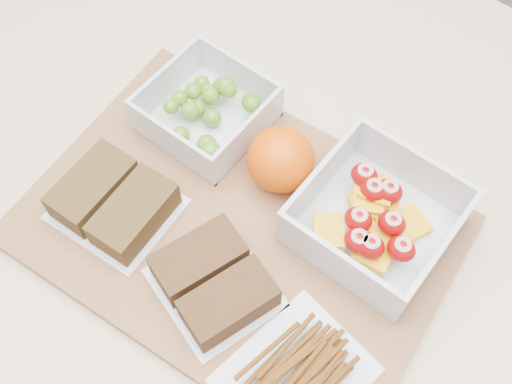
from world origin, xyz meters
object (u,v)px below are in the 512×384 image
cutting_board (238,230)px  fruit_container (375,220)px  orange (280,159)px  grape_container (209,111)px  pretzel_bag (296,372)px  sandwich_bag_center (214,282)px  sandwich_bag_left (114,202)px

cutting_board → fruit_container: fruit_container is taller
fruit_container → orange: 0.11m
grape_container → orange: 0.11m
grape_container → pretzel_bag: 0.29m
orange → fruit_container: bearing=4.0°
grape_container → orange: orange is taller
sandwich_bag_center → fruit_container: bearing=59.8°
cutting_board → orange: 0.09m
cutting_board → fruit_container: bearing=31.2°
cutting_board → pretzel_bag: (0.14, -0.09, 0.02)m
cutting_board → sandwich_bag_center: (0.02, -0.07, 0.03)m
pretzel_bag → orange: bearing=131.0°
cutting_board → pretzel_bag: 0.16m
cutting_board → sandwich_bag_left: bearing=-155.7°
grape_container → orange: size_ratio=1.72×
cutting_board → sandwich_bag_left: (-0.11, -0.06, 0.03)m
fruit_container → pretzel_bag: 0.17m
grape_container → cutting_board: bearing=-37.7°
grape_container → orange: bearing=-4.7°
orange → sandwich_bag_center: 0.14m
cutting_board → orange: size_ratio=5.98×
orange → sandwich_bag_center: bearing=-79.3°
sandwich_bag_center → pretzel_bag: sandwich_bag_center is taller
orange → cutting_board: bearing=-88.6°
cutting_board → fruit_container: (0.11, 0.08, 0.03)m
sandwich_bag_center → pretzel_bag: (0.11, -0.02, -0.00)m
sandwich_bag_center → grape_container: bearing=131.4°
orange → grape_container: bearing=175.3°
orange → pretzel_bag: size_ratio=0.49×
cutting_board → pretzel_bag: size_ratio=2.95×
fruit_container → sandwich_bag_center: fruit_container is taller
grape_container → pretzel_bag: bearing=-34.7°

